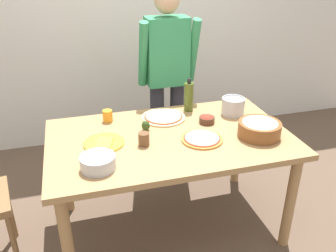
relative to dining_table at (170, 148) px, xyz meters
name	(u,v)px	position (x,y,z in m)	size (l,w,h in m)	color
ground	(170,224)	(0.00, 0.00, -0.67)	(8.00, 8.00, 0.00)	brown
wall_back	(125,14)	(0.00, 1.60, 0.63)	(5.60, 0.10, 2.60)	silver
dining_table	(170,148)	(0.00, 0.00, 0.00)	(1.60, 0.96, 0.76)	#A37A4C
person_cook	(167,73)	(0.19, 0.76, 0.27)	(0.49, 0.25, 1.62)	#2D2D38
pizza_raw_on_board	(163,117)	(0.03, 0.28, 0.10)	(0.32, 0.32, 0.02)	beige
pizza_cooked_on_tray	(202,139)	(0.18, -0.11, 0.10)	(0.27, 0.27, 0.02)	#C67A33
plate_with_slice	(104,143)	(-0.43, 0.01, 0.10)	(0.26, 0.26, 0.02)	gold
popcorn_bowl	(259,128)	(0.57, -0.16, 0.15)	(0.28, 0.28, 0.11)	brown
mixing_bowl_steel	(98,162)	(-0.50, -0.27, 0.13)	(0.20, 0.20, 0.08)	#B7B7BC
small_sauce_bowl	(207,119)	(0.31, 0.12, 0.12)	(0.11, 0.11, 0.06)	#4C2D1E
olive_oil_bottle	(189,97)	(0.25, 0.37, 0.20)	(0.07, 0.07, 0.26)	#47561E
steel_pot	(233,106)	(0.55, 0.21, 0.16)	(0.17, 0.17, 0.13)	#B7B7BC
cup_orange	(108,116)	(-0.37, 0.34, 0.13)	(0.07, 0.07, 0.09)	orange
cup_small_brown	(144,139)	(-0.19, -0.07, 0.13)	(0.07, 0.07, 0.09)	brown
avocado	(146,126)	(-0.14, 0.13, 0.13)	(0.06, 0.06, 0.07)	#2D4219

